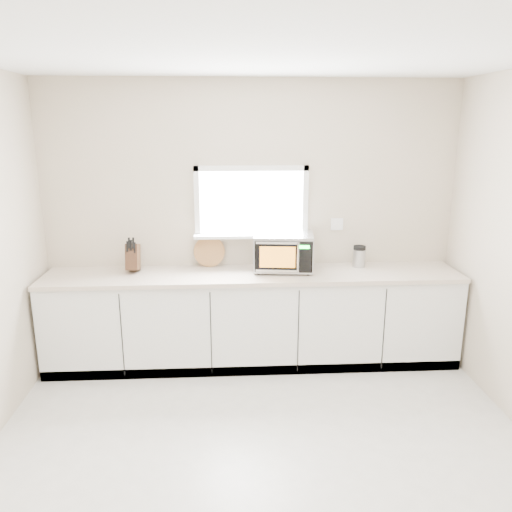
{
  "coord_description": "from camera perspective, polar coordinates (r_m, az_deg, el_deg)",
  "views": [
    {
      "loc": [
        -0.23,
        -2.81,
        2.29
      ],
      "look_at": [
        0.02,
        1.55,
        1.12
      ],
      "focal_mm": 35.0,
      "sensor_mm": 36.0,
      "label": 1
    }
  ],
  "objects": [
    {
      "name": "knife_block",
      "position": [
        4.85,
        -13.89,
        -0.07
      ],
      "size": [
        0.11,
        0.24,
        0.35
      ],
      "rotation": [
        0.0,
        0.0,
        -0.0
      ],
      "color": "#442C18",
      "rests_on": "countertop"
    },
    {
      "name": "cutting_board",
      "position": [
        4.91,
        -5.36,
        0.52
      ],
      "size": [
        0.3,
        0.07,
        0.3
      ],
      "primitive_type": "cylinder",
      "rotation": [
        1.4,
        0.0,
        0.0
      ],
      "color": "#9F653D",
      "rests_on": "countertop"
    },
    {
      "name": "microwave",
      "position": [
        4.77,
        3.16,
        0.58
      ],
      "size": [
        0.59,
        0.5,
        0.36
      ],
      "rotation": [
        0.0,
        0.0,
        -0.11
      ],
      "color": "black",
      "rests_on": "countertop"
    },
    {
      "name": "coffee_grinder",
      "position": [
        4.99,
        11.7,
        -0.03
      ],
      "size": [
        0.13,
        0.13,
        0.21
      ],
      "rotation": [
        0.0,
        0.0,
        -0.03
      ],
      "color": "#AAACB1",
      "rests_on": "countertop"
    },
    {
      "name": "back_wall",
      "position": [
        4.9,
        -0.52,
        4.06
      ],
      "size": [
        4.0,
        0.17,
        2.7
      ],
      "color": "beige",
      "rests_on": "ground"
    },
    {
      "name": "ground",
      "position": [
        3.63,
        1.22,
        -24.1
      ],
      "size": [
        4.0,
        4.0,
        0.0
      ],
      "primitive_type": "plane",
      "color": "beige",
      "rests_on": "ground"
    },
    {
      "name": "countertop",
      "position": [
        4.72,
        -0.34,
        -2.18
      ],
      "size": [
        3.92,
        0.64,
        0.04
      ],
      "primitive_type": "cube",
      "color": "beige",
      "rests_on": "cabinets"
    },
    {
      "name": "cabinets",
      "position": [
        4.88,
        -0.33,
        -7.31
      ],
      "size": [
        3.92,
        0.6,
        0.88
      ],
      "primitive_type": "cube",
      "color": "silver",
      "rests_on": "ground"
    }
  ]
}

